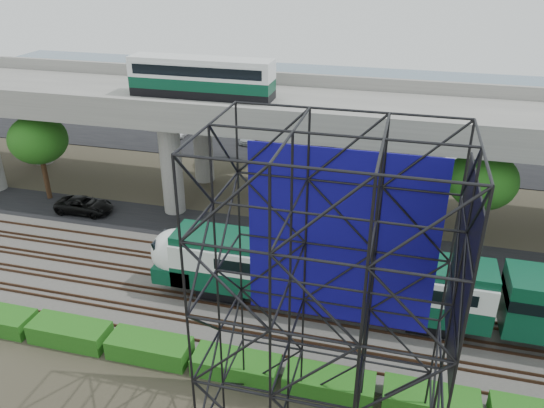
# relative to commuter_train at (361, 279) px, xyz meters

# --- Properties ---
(ground) EXTENTS (140.00, 140.00, 0.00)m
(ground) POSITION_rel_commuter_train_xyz_m (-6.75, -2.00, -2.88)
(ground) COLOR #474233
(ground) RESTS_ON ground
(ballast_bed) EXTENTS (90.00, 12.00, 0.20)m
(ballast_bed) POSITION_rel_commuter_train_xyz_m (-6.75, 0.00, -2.78)
(ballast_bed) COLOR slate
(ballast_bed) RESTS_ON ground
(service_road) EXTENTS (90.00, 5.00, 0.08)m
(service_road) POSITION_rel_commuter_train_xyz_m (-6.75, 8.50, -2.84)
(service_road) COLOR black
(service_road) RESTS_ON ground
(parking_lot) EXTENTS (90.00, 18.00, 0.08)m
(parking_lot) POSITION_rel_commuter_train_xyz_m (-6.75, 32.00, -2.84)
(parking_lot) COLOR black
(parking_lot) RESTS_ON ground
(harbor_water) EXTENTS (140.00, 40.00, 0.03)m
(harbor_water) POSITION_rel_commuter_train_xyz_m (-6.75, 54.00, -2.87)
(harbor_water) COLOR slate
(harbor_water) RESTS_ON ground
(rail_tracks) EXTENTS (90.00, 9.52, 0.16)m
(rail_tracks) POSITION_rel_commuter_train_xyz_m (-6.75, -0.00, -2.60)
(rail_tracks) COLOR #472D1E
(rail_tracks) RESTS_ON ballast_bed
(commuter_train) EXTENTS (29.30, 3.06, 4.30)m
(commuter_train) POSITION_rel_commuter_train_xyz_m (0.00, 0.00, 0.00)
(commuter_train) COLOR black
(commuter_train) RESTS_ON rail_tracks
(overpass) EXTENTS (80.00, 12.00, 12.40)m
(overpass) POSITION_rel_commuter_train_xyz_m (-7.36, 14.00, 5.33)
(overpass) COLOR #9E9B93
(overpass) RESTS_ON ground
(scaffold_tower) EXTENTS (9.36, 6.36, 15.00)m
(scaffold_tower) POSITION_rel_commuter_train_xyz_m (-0.56, -9.98, 4.59)
(scaffold_tower) COLOR black
(scaffold_tower) RESTS_ON ground
(hedge_strip) EXTENTS (34.60, 1.80, 1.20)m
(hedge_strip) POSITION_rel_commuter_train_xyz_m (-5.75, -6.30, -2.32)
(hedge_strip) COLOR #165613
(hedge_strip) RESTS_ON ground
(trees) EXTENTS (40.94, 16.94, 7.69)m
(trees) POSITION_rel_commuter_train_xyz_m (-11.42, 14.17, 2.69)
(trees) COLOR #382314
(trees) RESTS_ON ground
(suv) EXTENTS (4.93, 2.41, 1.35)m
(suv) POSITION_rel_commuter_train_xyz_m (-24.04, 8.24, -2.13)
(suv) COLOR black
(suv) RESTS_ON service_road
(parked_cars) EXTENTS (36.43, 9.36, 1.29)m
(parked_cars) POSITION_rel_commuter_train_xyz_m (-5.51, 31.83, -2.21)
(parked_cars) COLOR white
(parked_cars) RESTS_ON parking_lot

